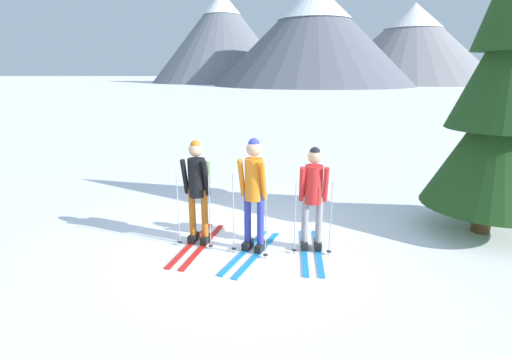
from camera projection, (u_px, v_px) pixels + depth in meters
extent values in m
plane|color=white|center=(247.00, 244.00, 6.39)|extent=(400.00, 400.00, 0.00)
cube|color=red|center=(204.00, 245.00, 6.31)|extent=(0.40, 1.73, 0.02)
cube|color=red|center=(191.00, 244.00, 6.36)|extent=(0.40, 1.73, 0.02)
cube|color=black|center=(206.00, 239.00, 6.38)|extent=(0.15, 0.28, 0.12)
cylinder|color=#B76019|center=(205.00, 214.00, 6.26)|extent=(0.11, 0.11, 0.83)
cube|color=black|center=(193.00, 238.00, 6.44)|extent=(0.15, 0.28, 0.12)
cylinder|color=#B76019|center=(192.00, 212.00, 6.31)|extent=(0.11, 0.11, 0.83)
cylinder|color=black|center=(197.00, 178.00, 6.12)|extent=(0.28, 0.28, 0.62)
sphere|color=tan|center=(196.00, 150.00, 6.00)|extent=(0.22, 0.22, 0.22)
sphere|color=#B76019|center=(195.00, 145.00, 5.98)|extent=(0.17, 0.17, 0.17)
cylinder|color=black|center=(206.00, 178.00, 6.02)|extent=(0.11, 0.21, 0.59)
cylinder|color=black|center=(185.00, 177.00, 6.10)|extent=(0.11, 0.21, 0.59)
cylinder|color=#A5A5AD|center=(210.00, 213.00, 6.03)|extent=(0.02, 0.02, 1.24)
cylinder|color=black|center=(211.00, 246.00, 6.18)|extent=(0.07, 0.07, 0.01)
cylinder|color=#A5A5AD|center=(178.00, 210.00, 6.16)|extent=(0.02, 0.02, 1.24)
cylinder|color=black|center=(180.00, 242.00, 6.31)|extent=(0.07, 0.07, 0.01)
cube|color=#4C7238|center=(201.00, 173.00, 6.27)|extent=(0.28, 0.20, 0.36)
cube|color=#1E84D1|center=(258.00, 254.00, 6.02)|extent=(0.64, 1.63, 0.02)
cube|color=#1E84D1|center=(245.00, 251.00, 6.11)|extent=(0.64, 1.63, 0.02)
cube|color=black|center=(260.00, 247.00, 6.09)|extent=(0.19, 0.28, 0.12)
cylinder|color=#2D389E|center=(260.00, 219.00, 5.96)|extent=(0.11, 0.11, 0.87)
cube|color=black|center=(248.00, 245.00, 6.18)|extent=(0.19, 0.28, 0.12)
cylinder|color=#2D389E|center=(248.00, 217.00, 6.05)|extent=(0.11, 0.11, 0.87)
cylinder|color=orange|center=(254.00, 179.00, 5.83)|extent=(0.28, 0.28, 0.65)
sphere|color=tan|center=(254.00, 149.00, 5.70)|extent=(0.23, 0.23, 0.23)
sphere|color=#2D389E|center=(254.00, 144.00, 5.68)|extent=(0.18, 0.18, 0.18)
cylinder|color=orange|center=(263.00, 180.00, 5.70)|extent=(0.14, 0.22, 0.62)
cylinder|color=orange|center=(242.00, 178.00, 5.84)|extent=(0.14, 0.22, 0.62)
cylinder|color=#A5A5AD|center=(266.00, 219.00, 5.72)|extent=(0.02, 0.02, 1.30)
cylinder|color=black|center=(265.00, 255.00, 5.88)|extent=(0.07, 0.07, 0.01)
cylinder|color=#A5A5AD|center=(233.00, 214.00, 5.92)|extent=(0.02, 0.02, 1.30)
cylinder|color=black|center=(234.00, 248.00, 6.08)|extent=(0.07, 0.07, 0.01)
cube|color=#1E84D1|center=(318.00, 252.00, 6.09)|extent=(0.10, 1.62, 0.02)
cube|color=#1E84D1|center=(304.00, 251.00, 6.11)|extent=(0.10, 1.62, 0.02)
cube|color=black|center=(318.00, 245.00, 6.17)|extent=(0.11, 0.26, 0.12)
cylinder|color=gray|center=(319.00, 219.00, 6.05)|extent=(0.11, 0.11, 0.80)
cube|color=black|center=(304.00, 244.00, 6.18)|extent=(0.11, 0.26, 0.12)
cylinder|color=gray|center=(305.00, 219.00, 6.06)|extent=(0.11, 0.11, 0.80)
cylinder|color=red|center=(313.00, 184.00, 5.90)|extent=(0.28, 0.28, 0.60)
sphere|color=tan|center=(315.00, 157.00, 5.78)|extent=(0.22, 0.22, 0.22)
sphere|color=black|center=(315.00, 152.00, 5.76)|extent=(0.16, 0.16, 0.16)
cylinder|color=red|center=(326.00, 185.00, 5.82)|extent=(0.08, 0.20, 0.57)
cylinder|color=red|center=(302.00, 184.00, 5.85)|extent=(0.08, 0.20, 0.57)
cylinder|color=#A5A5AD|center=(331.00, 219.00, 5.84)|extent=(0.02, 0.02, 1.20)
cylinder|color=black|center=(329.00, 251.00, 5.99)|extent=(0.07, 0.07, 0.01)
cylinder|color=#A5A5AD|center=(295.00, 218.00, 5.88)|extent=(0.02, 0.02, 1.20)
cylinder|color=black|center=(294.00, 250.00, 6.03)|extent=(0.07, 0.07, 0.01)
cube|color=#99661E|center=(313.00, 179.00, 6.05)|extent=(0.26, 0.16, 0.36)
cylinder|color=#51381E|center=(484.00, 205.00, 6.75)|extent=(0.31, 0.31, 1.01)
cone|color=#1E4219|center=(495.00, 145.00, 6.46)|extent=(2.16, 2.16, 2.13)
cone|color=#1E4219|center=(509.00, 62.00, 6.10)|extent=(1.65, 1.65, 2.13)
cone|color=slate|center=(222.00, 38.00, 91.25)|extent=(34.07, 34.07, 20.60)
cone|color=white|center=(222.00, 3.00, 89.15)|extent=(9.04, 9.04, 5.20)
cone|color=slate|center=(314.00, 36.00, 73.00)|extent=(38.53, 38.53, 18.42)
cone|color=white|center=(315.00, 2.00, 71.37)|extent=(14.22, 14.22, 6.47)
cone|color=gray|center=(412.00, 44.00, 84.02)|extent=(37.52, 37.52, 16.85)
cone|color=white|center=(414.00, 16.00, 82.45)|extent=(12.50, 12.50, 5.35)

